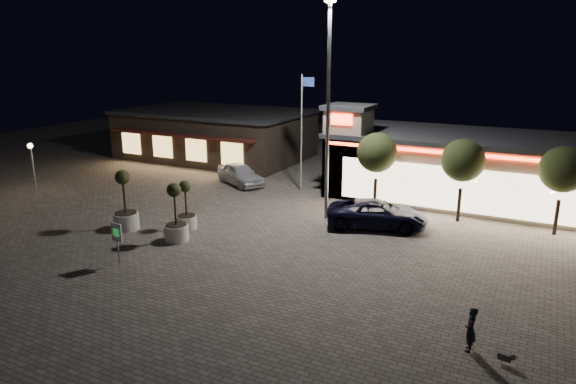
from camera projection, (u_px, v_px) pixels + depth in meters
The scene contains 17 objects.
ground at pixel (221, 260), 24.17m from camera, with size 90.00×90.00×0.00m, color #71665C.
retail_building at pixel (481, 168), 33.02m from camera, with size 20.40×8.40×6.10m.
restaurant_building at pixel (216, 134), 46.86m from camera, with size 16.40×11.00×4.30m.
floodlight_pole at pixel (328, 97), 28.29m from camera, with size 0.60×0.40×12.38m.
flagpole at pixel (303, 123), 34.90m from camera, with size 0.95×0.10×8.00m.
lamp_post_west at pixel (32, 158), 34.81m from camera, with size 0.36×0.36×3.48m.
string_tree_a at pixel (377, 153), 30.92m from camera, with size 2.42×2.42×4.79m.
string_tree_b at pixel (463, 161), 28.74m from camera, with size 2.42×2.42×4.79m.
string_tree_c at pixel (563, 170), 26.56m from camera, with size 2.42×2.42×4.79m.
pickup_truck at pixel (377, 214), 28.42m from camera, with size 2.54×5.51×1.53m, color black.
white_sedan at pixel (240, 174), 37.54m from camera, with size 1.85×4.59×1.57m, color silver.
pedestrian at pixel (471, 330), 16.69m from camera, with size 0.56×0.37×1.53m, color black.
dog at pixel (507, 357), 16.03m from camera, with size 0.55×0.26×0.29m.
planter_left at pixel (125, 211), 28.08m from camera, with size 1.36×1.36×3.34m.
planter_mid at pixel (176, 223), 26.39m from camera, with size 1.25×1.25×3.08m.
planter_right at pixel (186, 214), 28.16m from camera, with size 1.12×1.12×2.75m.
valet_sign at pixel (117, 236), 23.31m from camera, with size 0.66×0.12×1.99m.
Camera 1 is at (13.00, -18.56, 9.56)m, focal length 32.00 mm.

